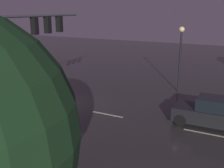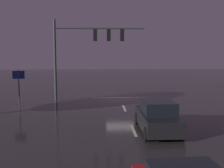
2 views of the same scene
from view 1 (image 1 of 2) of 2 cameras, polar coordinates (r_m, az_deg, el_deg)
ground_plane at (r=20.26m, az=-10.90°, el=-4.17°), size 80.00×80.00×0.00m
traffic_signal_assembly at (r=16.88m, az=-16.88°, el=8.70°), size 7.75×0.47×6.90m
lane_dash_far at (r=18.14m, az=-0.89°, el=-6.18°), size 0.16×2.20×0.01m
lane_dash_mid at (r=16.36m, az=18.14°, el=-9.44°), size 0.16×2.20×0.01m
stop_bar at (r=20.77m, az=-12.70°, el=-3.78°), size 5.00×0.16×0.01m
car_approaching at (r=17.17m, az=19.81°, el=-5.55°), size 1.95×4.39×1.70m
street_lamp_left_kerb at (r=22.87m, az=13.77°, el=7.28°), size 0.44×0.44×5.24m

